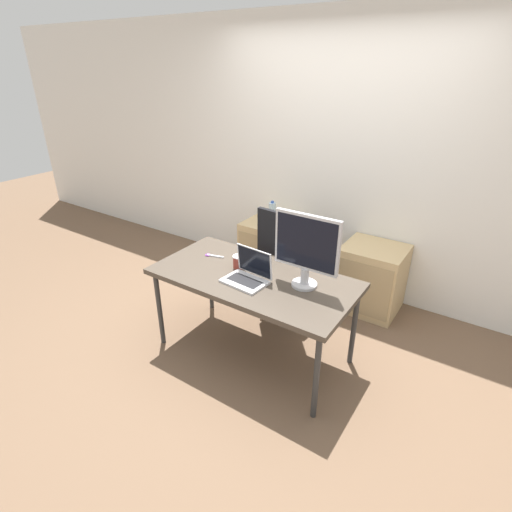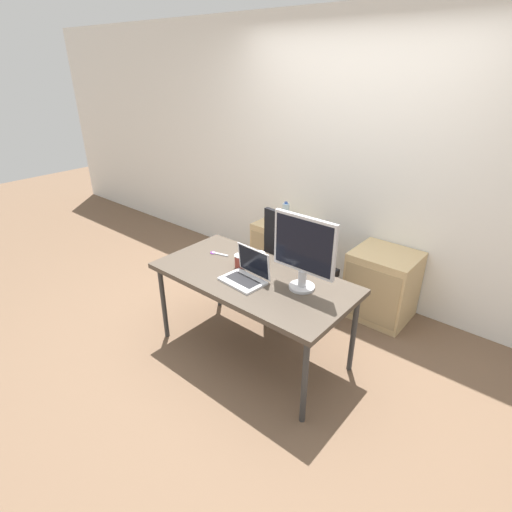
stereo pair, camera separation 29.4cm
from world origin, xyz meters
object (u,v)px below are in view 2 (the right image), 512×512
(office_chair, at_px, (297,278))
(cabinet_left, at_px, (284,251))
(monitor, at_px, (304,251))
(coffee_cup_brown, at_px, (240,261))
(water_bottle, at_px, (286,213))
(laptop_center, at_px, (246,274))
(coffee_cup_white, at_px, (260,258))
(cabinet_right, at_px, (382,285))

(office_chair, height_order, cabinet_left, office_chair)
(monitor, distance_m, coffee_cup_brown, 0.60)
(office_chair, relative_size, monitor, 1.97)
(water_bottle, relative_size, laptop_center, 0.71)
(cabinet_left, relative_size, water_bottle, 2.74)
(coffee_cup_brown, bearing_deg, laptop_center, -35.84)
(office_chair, distance_m, cabinet_left, 0.73)
(laptop_center, height_order, monitor, monitor)
(monitor, height_order, coffee_cup_white, monitor)
(office_chair, relative_size, cabinet_left, 1.65)
(cabinet_right, bearing_deg, water_bottle, 179.89)
(water_bottle, height_order, laptop_center, laptop_center)
(cabinet_left, bearing_deg, monitor, -49.07)
(cabinet_right, xyz_separation_m, coffee_cup_brown, (-0.72, -1.12, 0.45))
(water_bottle, bearing_deg, laptop_center, -65.73)
(water_bottle, bearing_deg, coffee_cup_white, -64.51)
(monitor, relative_size, coffee_cup_white, 5.55)
(cabinet_right, bearing_deg, office_chair, -139.51)
(cabinet_right, relative_size, coffee_cup_white, 6.60)
(cabinet_right, bearing_deg, coffee_cup_brown, -122.73)
(cabinet_right, xyz_separation_m, coffee_cup_white, (-0.64, -0.98, 0.44))
(office_chair, distance_m, water_bottle, 0.81)
(coffee_cup_brown, bearing_deg, cabinet_left, 109.04)
(laptop_center, distance_m, monitor, 0.48)
(office_chair, bearing_deg, cabinet_left, 135.65)
(office_chair, xyz_separation_m, coffee_cup_brown, (-0.13, -0.62, 0.37))
(coffee_cup_brown, bearing_deg, monitor, 4.12)
(office_chair, distance_m, coffee_cup_brown, 0.73)
(cabinet_right, height_order, coffee_cup_white, coffee_cup_white)
(cabinet_left, height_order, coffee_cup_brown, coffee_cup_brown)
(water_bottle, relative_size, monitor, 0.43)
(monitor, xyz_separation_m, coffee_cup_white, (-0.47, 0.10, -0.24))
(water_bottle, distance_m, laptop_center, 1.37)
(water_bottle, bearing_deg, monitor, -49.13)
(laptop_center, distance_m, coffee_cup_white, 0.28)
(office_chair, height_order, water_bottle, office_chair)
(cabinet_right, distance_m, laptop_center, 1.43)
(office_chair, distance_m, cabinet_right, 0.78)
(cabinet_left, bearing_deg, water_bottle, 90.00)
(office_chair, bearing_deg, coffee_cup_white, -95.57)
(cabinet_left, distance_m, monitor, 1.59)
(monitor, bearing_deg, coffee_cup_white, 168.13)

